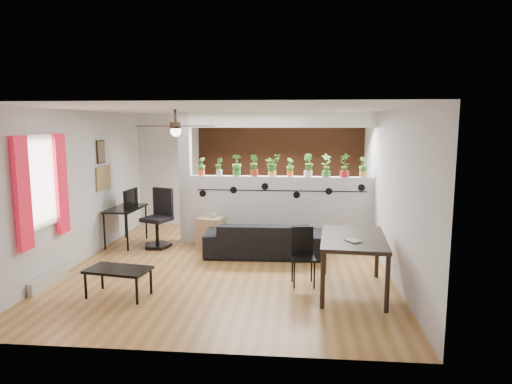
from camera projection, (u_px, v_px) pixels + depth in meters
The scene contains 31 objects.
room_shell at pixel (229, 189), 7.55m from camera, with size 6.30×7.10×2.90m.
partition_wall at pixel (281, 210), 9.05m from camera, with size 3.60×0.18×1.35m, color #BCBCC1.
ceiling_header at pixel (281, 120), 8.78m from camera, with size 3.60×0.18×0.30m, color white.
pier_column at pixel (186, 178), 9.13m from camera, with size 0.22×0.20×2.60m, color #BCBCC1.
brick_panel at pixel (283, 171), 10.40m from camera, with size 3.90×0.05×2.60m, color #B05B33.
vine_decal at pixel (281, 191), 8.89m from camera, with size 3.31×0.01×0.30m.
window_assembly at pixel (41, 184), 6.57m from camera, with size 0.09×1.30×1.55m.
baseboard_heater at pixel (49, 279), 6.78m from camera, with size 0.08×1.00×0.18m, color beige.
corkboard at pixel (103, 178), 8.71m from camera, with size 0.03×0.60×0.45m, color olive.
framed_art at pixel (101, 152), 8.59m from camera, with size 0.03×0.34×0.44m.
ceiling_fan at pixel (176, 128), 7.18m from camera, with size 1.19×1.19×0.43m.
potted_plant_0 at pixel (202, 166), 9.06m from camera, with size 0.21×0.19×0.36m.
potted_plant_1 at pixel (219, 166), 9.03m from camera, with size 0.18×0.15×0.36m.
potted_plant_2 at pixel (237, 164), 8.99m from camera, with size 0.23×0.18×0.43m.
potted_plant_3 at pixel (254, 165), 8.96m from camera, with size 0.28×0.28×0.43m.
potted_plant_4 at pixel (272, 165), 8.93m from camera, with size 0.29×0.28×0.44m.
potted_plant_5 at pixel (290, 167), 8.90m from camera, with size 0.21×0.22×0.36m.
potted_plant_6 at pixel (308, 165), 8.86m from camera, with size 0.30×0.30×0.45m.
potted_plant_7 at pixel (326, 165), 8.83m from camera, with size 0.28×0.25×0.45m.
potted_plant_8 at pixel (345, 164), 8.80m from camera, with size 0.28×0.25×0.46m.
potted_plant_9 at pixel (363, 167), 8.77m from camera, with size 0.24×0.23×0.38m.
sofa at pixel (265, 239), 8.26m from camera, with size 2.04×0.80×0.60m, color black.
cube_shelf at pixel (211, 232), 8.89m from camera, with size 0.47×0.42×0.57m, color #A58457.
cup at pixel (213, 215), 8.84m from camera, with size 0.12×0.12×0.10m, color gray.
computer_desk at pixel (126, 211), 8.99m from camera, with size 0.58×1.05×0.74m.
monitor at pixel (128, 201), 9.11m from camera, with size 0.06×0.34×0.19m, color black.
office_chair at pixel (159, 222), 8.82m from camera, with size 0.61×0.61×1.12m.
dining_table at pixel (353, 243), 6.43m from camera, with size 0.99×1.52×0.80m.
book at pixel (348, 241), 6.13m from camera, with size 0.16×0.22×0.02m, color gray.
folding_chair at pixel (303, 251), 6.78m from camera, with size 0.38×0.38×0.85m.
coffee_table at pixel (118, 271), 6.29m from camera, with size 0.92×0.61×0.40m.
Camera 1 is at (1.13, -7.40, 2.38)m, focal length 32.00 mm.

